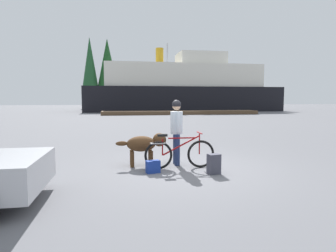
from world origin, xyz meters
The scene contains 12 objects.
ground_plane centered at (0.00, 0.00, 0.00)m, with size 160.00×160.00×0.00m, color slate.
bicycle centered at (-0.08, 0.05, 0.38)m, with size 1.79×0.44×0.91m.
person_cyclist centered at (-0.06, 0.51, 1.03)m, with size 0.32×0.53×1.71m.
dog centered at (-0.90, 0.52, 0.57)m, with size 1.31×0.47×0.85m.
backpack centered at (0.61, -0.59, 0.23)m, with size 0.28×0.20×0.47m, color #3F3F4C.
handbag_pannier centered at (-0.78, -0.26, 0.15)m, with size 0.32×0.18×0.29m, color navy.
dock_pier centered at (5.37, 25.16, 0.20)m, with size 17.60×2.39×0.40m, color brown.
ferry_boat centered at (7.78, 35.01, 3.19)m, with size 27.56×8.69×9.01m.
sailboat_moored centered at (5.05, 32.45, 0.51)m, with size 7.50×2.10×9.27m.
pine_tree_far_left centered at (-6.55, 47.45, 7.89)m, with size 3.03×3.03×12.79m.
pine_tree_center centered at (-3.49, 47.87, 7.88)m, with size 3.99×3.99×12.71m.
pine_tree_far_right centered at (12.33, 50.37, 5.96)m, with size 3.61×3.61×9.42m.
Camera 1 is at (-1.55, -6.93, 1.74)m, focal length 30.92 mm.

